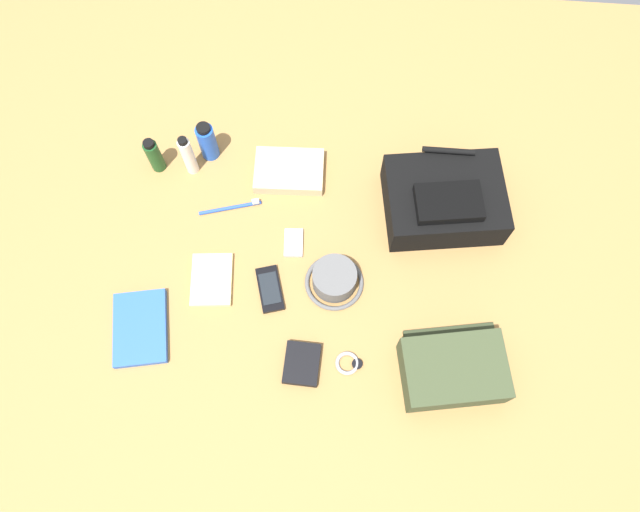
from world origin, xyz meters
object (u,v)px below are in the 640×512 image
(toiletry_pouch, at_px, (453,369))
(notepad, at_px, (212,280))
(toothpaste_tube, at_px, (188,156))
(cell_phone, at_px, (270,289))
(media_player, at_px, (294,243))
(wristwatch, at_px, (349,363))
(toothbrush, at_px, (234,207))
(shampoo_bottle, at_px, (154,155))
(bucket_hat, at_px, (334,279))
(folded_towel, at_px, (289,171))
(backpack, at_px, (444,200))
(paperback_novel, at_px, (140,328))
(wallet, at_px, (302,364))
(deodorant_spray, at_px, (207,141))

(toiletry_pouch, xyz_separation_m, notepad, (-0.65, 0.20, -0.04))
(toothpaste_tube, distance_m, cell_phone, 0.45)
(media_player, relative_size, notepad, 0.58)
(wristwatch, relative_size, toothbrush, 0.40)
(toothpaste_tube, bearing_deg, notepad, -72.70)
(shampoo_bottle, height_order, media_player, shampoo_bottle)
(toiletry_pouch, relative_size, toothbrush, 1.60)
(bucket_hat, bearing_deg, folded_towel, 115.36)
(backpack, bearing_deg, toothpaste_tube, 174.09)
(paperback_novel, distance_m, wristwatch, 0.56)
(media_player, bearing_deg, wristwatch, -61.81)
(paperback_novel, relative_size, toothbrush, 1.27)
(toiletry_pouch, height_order, bucket_hat, toiletry_pouch)
(toothbrush, relative_size, wallet, 1.60)
(toothpaste_tube, relative_size, toothbrush, 0.90)
(bucket_hat, height_order, folded_towel, bucket_hat)
(backpack, bearing_deg, wristwatch, -116.77)
(notepad, bearing_deg, shampoo_bottle, 115.74)
(notepad, bearing_deg, bucket_hat, -2.02)
(backpack, height_order, media_player, backpack)
(toothbrush, bearing_deg, paperback_novel, -117.84)
(cell_phone, height_order, wallet, wallet)
(wristwatch, relative_size, folded_towel, 0.36)
(media_player, bearing_deg, shampoo_bottle, 152.83)
(toiletry_pouch, xyz_separation_m, toothpaste_tube, (-0.76, 0.55, 0.03))
(media_player, relative_size, toothbrush, 0.50)
(backpack, distance_m, bucket_hat, 0.38)
(deodorant_spray, relative_size, wallet, 1.27)
(toothpaste_tube, bearing_deg, backpack, -5.91)
(toothbrush, bearing_deg, notepad, -97.59)
(toothpaste_tube, xyz_separation_m, deodorant_spray, (0.04, 0.06, -0.01))
(toiletry_pouch, relative_size, toothpaste_tube, 1.77)
(toothpaste_tube, xyz_separation_m, wallet, (0.38, -0.56, -0.06))
(deodorant_spray, distance_m, wallet, 0.70)
(media_player, xyz_separation_m, toothbrush, (-0.18, 0.10, 0.00))
(toothbrush, relative_size, folded_towel, 0.88)
(folded_towel, bearing_deg, deodorant_spray, 168.01)
(toothbrush, distance_m, notepad, 0.23)
(notepad, bearing_deg, toothbrush, 76.97)
(paperback_novel, height_order, media_player, paperback_novel)
(deodorant_spray, height_order, cell_phone, deodorant_spray)
(wallet, relative_size, notepad, 0.73)
(shampoo_bottle, bearing_deg, bucket_hat, -30.84)
(toothbrush, height_order, notepad, toothbrush)
(toiletry_pouch, height_order, toothbrush, toiletry_pouch)
(deodorant_spray, height_order, wallet, deodorant_spray)
(cell_phone, relative_size, notepad, 0.94)
(toiletry_pouch, bearing_deg, folded_towel, 130.57)
(deodorant_spray, bearing_deg, media_player, -44.75)
(deodorant_spray, bearing_deg, backpack, -10.96)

